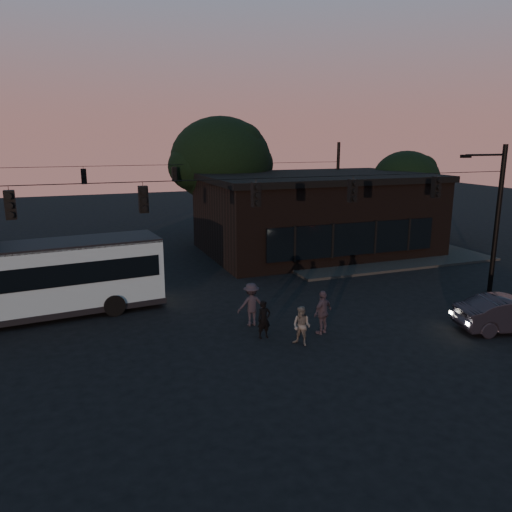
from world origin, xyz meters
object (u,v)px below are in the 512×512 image
object	(u,v)px
bus	(24,278)
pedestrian_b	(302,326)
pedestrian_a	(264,319)
building	(315,213)
car	(511,314)
pedestrian_c	(323,312)
pedestrian_d	(251,304)

from	to	relation	value
bus	pedestrian_b	xyz separation A→B (m)	(10.02, -6.89, -1.09)
pedestrian_a	pedestrian_b	xyz separation A→B (m)	(1.08, -1.18, 0.00)
building	car	world-z (taller)	building
pedestrian_a	pedestrian_c	bearing A→B (deg)	-15.62
bus	pedestrian_b	distance (m)	12.21
car	pedestrian_c	xyz separation A→B (m)	(-7.39, 2.48, 0.18)
car	pedestrian_a	world-z (taller)	pedestrian_a
car	pedestrian_c	distance (m)	7.79
bus	pedestrian_c	bearing A→B (deg)	-34.22
bus	car	world-z (taller)	bus
pedestrian_b	car	bearing A→B (deg)	43.29
building	pedestrian_c	world-z (taller)	building
bus	building	bearing A→B (deg)	17.39
bus	pedestrian_b	bearing A→B (deg)	-40.31
building	pedestrian_a	world-z (taller)	building
pedestrian_a	building	bearing A→B (deg)	49.99
building	car	bearing A→B (deg)	-88.11
bus	pedestrian_d	distance (m)	9.95
pedestrian_b	pedestrian_a	bearing A→B (deg)	-172.91
building	pedestrian_c	xyz separation A→B (m)	(-6.85, -13.93, -1.80)
bus	car	bearing A→B (deg)	-30.52
bus	pedestrian_c	xyz separation A→B (m)	(11.34, -6.13, -0.95)
building	pedestrian_a	size ratio (longest dim) A/B	9.98
building	pedestrian_b	xyz separation A→B (m)	(-8.16, -14.69, -1.94)
pedestrian_c	bus	bearing A→B (deg)	-53.42
pedestrian_a	pedestrian_d	distance (m)	1.49
pedestrian_c	pedestrian_d	world-z (taller)	pedestrian_d
bus	car	distance (m)	20.64
building	pedestrian_a	distance (m)	16.48
bus	pedestrian_a	xyz separation A→B (m)	(8.94, -5.71, -1.09)
building	bus	bearing A→B (deg)	-156.79
pedestrian_c	pedestrian_d	xyz separation A→B (m)	(-2.39, 1.90, 0.02)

